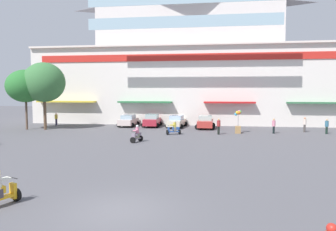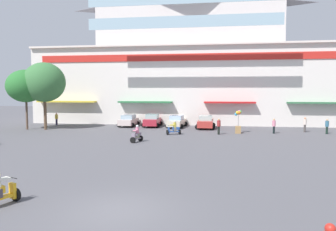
# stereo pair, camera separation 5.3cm
# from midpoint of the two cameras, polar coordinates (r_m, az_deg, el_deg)

# --- Properties ---
(ground_plane) EXTENTS (128.00, 128.00, 0.00)m
(ground_plane) POSITION_cam_midpoint_polar(r_m,az_deg,el_deg) (24.80, -0.19, -6.08)
(ground_plane) COLOR #555459
(colonial_building) EXTENTS (43.55, 17.24, 20.26)m
(colonial_building) POSITION_cam_midpoint_polar(r_m,az_deg,el_deg) (47.70, 3.82, 9.37)
(colonial_building) COLOR silver
(colonial_building) RESTS_ON ground
(plaza_tree_0) EXTENTS (4.35, 4.54, 7.06)m
(plaza_tree_0) POSITION_cam_midpoint_polar(r_m,az_deg,el_deg) (40.42, -24.61, 4.91)
(plaza_tree_0) COLOR brown
(plaza_tree_0) RESTS_ON ground
(plaza_tree_2) EXTENTS (4.92, 4.49, 7.90)m
(plaza_tree_2) POSITION_cam_midpoint_polar(r_m,az_deg,el_deg) (39.49, -21.74, 5.64)
(plaza_tree_2) COLOR brown
(plaza_tree_2) RESTS_ON ground
(parked_car_0) EXTENTS (2.39, 3.94, 1.49)m
(parked_car_0) POSITION_cam_midpoint_polar(r_m,az_deg,el_deg) (40.56, -7.30, -0.93)
(parked_car_0) COLOR beige
(parked_car_0) RESTS_ON ground
(parked_car_1) EXTENTS (2.34, 3.98, 1.63)m
(parked_car_1) POSITION_cam_midpoint_polar(r_m,az_deg,el_deg) (39.89, -2.96, -0.90)
(parked_car_1) COLOR #A92432
(parked_car_1) RESTS_ON ground
(parked_car_2) EXTENTS (2.54, 4.62, 1.51)m
(parked_car_2) POSITION_cam_midpoint_polar(r_m,az_deg,el_deg) (39.26, 1.55, -1.06)
(parked_car_2) COLOR beige
(parked_car_2) RESTS_ON ground
(parked_car_3) EXTENTS (2.44, 4.16, 1.58)m
(parked_car_3) POSITION_cam_midpoint_polar(r_m,az_deg,el_deg) (38.20, 6.80, -1.20)
(parked_car_3) COLOR #B2352F
(parked_car_3) RESTS_ON ground
(scooter_rider_2) EXTENTS (0.96, 1.42, 1.55)m
(scooter_rider_2) POSITION_cam_midpoint_polar(r_m,az_deg,el_deg) (28.02, -5.78, -3.58)
(scooter_rider_2) COLOR black
(scooter_rider_2) RESTS_ON ground
(scooter_rider_3) EXTENTS (1.57, 1.06, 1.50)m
(scooter_rider_3) POSITION_cam_midpoint_polar(r_m,az_deg,el_deg) (32.67, 1.02, -2.45)
(scooter_rider_3) COLOR black
(scooter_rider_3) RESTS_ON ground
(scooter_rider_4) EXTENTS (1.03, 1.54, 1.52)m
(scooter_rider_4) POSITION_cam_midpoint_polar(r_m,az_deg,el_deg) (14.30, -28.44, -12.01)
(scooter_rider_4) COLOR black
(scooter_rider_4) RESTS_ON ground
(pedestrian_0) EXTENTS (0.51, 0.51, 1.62)m
(pedestrian_0) POSITION_cam_midpoint_polar(r_m,az_deg,el_deg) (37.19, 26.97, -1.61)
(pedestrian_0) COLOR black
(pedestrian_0) RESTS_ON ground
(pedestrian_1) EXTENTS (0.52, 0.52, 1.67)m
(pedestrian_1) POSITION_cam_midpoint_polar(r_m,az_deg,el_deg) (44.00, -19.77, -0.49)
(pedestrian_1) COLOR #29223B
(pedestrian_1) RESTS_ON ground
(pedestrian_2) EXTENTS (0.45, 0.45, 1.66)m
(pedestrian_2) POSITION_cam_midpoint_polar(r_m,az_deg,el_deg) (37.76, 23.65, -1.37)
(pedestrian_2) COLOR #47423F
(pedestrian_2) RESTS_ON ground
(pedestrian_3) EXTENTS (0.46, 0.46, 1.69)m
(pedestrian_3) POSITION_cam_midpoint_polar(r_m,az_deg,el_deg) (33.16, 9.18, -1.80)
(pedestrian_3) COLOR black
(pedestrian_3) RESTS_ON ground
(pedestrian_4) EXTENTS (0.45, 0.45, 1.61)m
(pedestrian_4) POSITION_cam_midpoint_polar(r_m,az_deg,el_deg) (35.30, 18.71, -1.67)
(pedestrian_4) COLOR black
(pedestrian_4) RESTS_ON ground
(balloon_vendor_cart) EXTENTS (0.76, 0.95, 2.49)m
(balloon_vendor_cart) POSITION_cam_midpoint_polar(r_m,az_deg,el_deg) (34.58, 12.63, -1.44)
(balloon_vendor_cart) COLOR #9A7548
(balloon_vendor_cart) RESTS_ON ground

